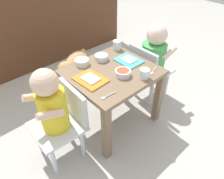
% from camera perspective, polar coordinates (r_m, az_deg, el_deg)
% --- Properties ---
extents(ground_plane, '(7.00, 7.00, 0.00)m').
position_cam_1_polar(ground_plane, '(1.67, 0.00, -7.85)').
color(ground_plane, '#B2ADA3').
extents(kitchen_cabinet_back, '(2.06, 0.39, 0.96)m').
position_cam_1_polar(kitchen_cabinet_back, '(2.33, -21.86, 17.77)').
color(kitchen_cabinet_back, '#56331E').
rests_on(kitchen_cabinet_back, ground).
extents(dining_table, '(0.55, 0.50, 0.45)m').
position_cam_1_polar(dining_table, '(1.43, 0.00, 2.29)').
color(dining_table, '#7A6047').
rests_on(dining_table, ground).
extents(seated_child_left, '(0.29, 0.29, 0.66)m').
position_cam_1_polar(seated_child_left, '(1.21, -15.28, -4.68)').
color(seated_child_left, silver).
rests_on(seated_child_left, ground).
extents(seated_child_right, '(0.28, 0.28, 0.63)m').
position_cam_1_polar(seated_child_right, '(1.69, 10.98, 9.15)').
color(seated_child_right, silver).
rests_on(seated_child_right, ground).
extents(dog, '(0.43, 0.32, 0.32)m').
position_cam_1_polar(dog, '(1.92, -10.08, 6.63)').
color(dog, tan).
rests_on(dog, ground).
extents(food_tray_left, '(0.16, 0.20, 0.02)m').
position_cam_1_polar(food_tray_left, '(1.30, -5.82, 2.75)').
color(food_tray_left, orange).
rests_on(food_tray_left, dining_table).
extents(food_tray_right, '(0.14, 0.17, 0.02)m').
position_cam_1_polar(food_tray_right, '(1.48, 4.53, 7.85)').
color(food_tray_right, '#4CC6BC').
rests_on(food_tray_right, dining_table).
extents(water_cup_left, '(0.06, 0.06, 0.06)m').
position_cam_1_polar(water_cup_left, '(1.31, 8.70, 4.11)').
color(water_cup_left, white).
rests_on(water_cup_left, dining_table).
extents(water_cup_right, '(0.06, 0.06, 0.07)m').
position_cam_1_polar(water_cup_right, '(1.62, 1.33, 11.72)').
color(water_cup_right, white).
rests_on(water_cup_right, dining_table).
extents(cereal_bowl_left_side, '(0.10, 0.10, 0.04)m').
position_cam_1_polar(cereal_bowl_left_side, '(1.32, 2.93, 4.55)').
color(cereal_bowl_left_side, white).
rests_on(cereal_bowl_left_side, dining_table).
extents(cereal_bowl_right_side, '(0.10, 0.10, 0.04)m').
position_cam_1_polar(cereal_bowl_right_side, '(1.44, -8.12, 7.40)').
color(cereal_bowl_right_side, white).
rests_on(cereal_bowl_right_side, dining_table).
extents(veggie_bowl_near, '(0.09, 0.09, 0.04)m').
position_cam_1_polar(veggie_bowl_near, '(1.49, -2.92, 8.71)').
color(veggie_bowl_near, white).
rests_on(veggie_bowl_near, dining_table).
extents(spoon_by_left_tray, '(0.10, 0.02, 0.01)m').
position_cam_1_polar(spoon_by_left_tray, '(1.17, -1.36, -1.84)').
color(spoon_by_left_tray, silver).
rests_on(spoon_by_left_tray, dining_table).
extents(spoon_by_right_tray, '(0.10, 0.05, 0.01)m').
position_cam_1_polar(spoon_by_right_tray, '(1.39, 11.08, 4.82)').
color(spoon_by_right_tray, silver).
rests_on(spoon_by_right_tray, dining_table).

